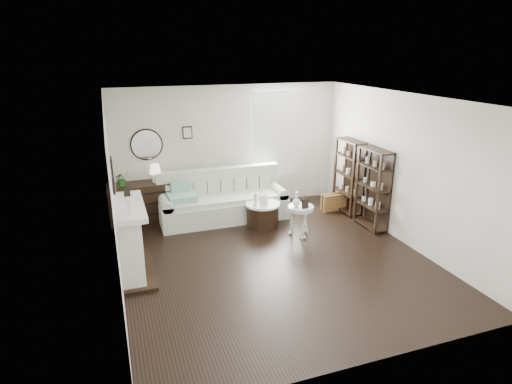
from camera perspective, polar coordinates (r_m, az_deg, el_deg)
name	(u,v)px	position (r m, az deg, el deg)	size (l,w,h in m)	color
room	(261,135)	(9.55, 0.68, 7.61)	(5.50, 5.50, 5.50)	black
fireplace	(130,242)	(7.03, -16.41, -6.38)	(0.50, 1.40, 1.84)	silver
shelf_unit_far	(349,176)	(9.41, 12.27, 2.03)	(0.30, 0.80, 1.60)	black
shelf_unit_near	(373,189)	(8.70, 15.31, 0.41)	(0.30, 0.80, 1.60)	black
sofa	(222,203)	(9.01, -4.49, -1.45)	(2.63, 0.91, 1.02)	#B1BCA7
quilt	(182,198)	(8.64, -9.82, -0.76)	(0.55, 0.45, 0.14)	#299865
suitcase	(334,202)	(9.64, 10.30, -1.31)	(0.55, 0.18, 0.37)	brown
dresser	(140,203)	(9.11, -15.23, -1.37)	(1.22, 0.52, 0.82)	black
table_lamp	(155,173)	(8.96, -13.28, 2.46)	(0.24, 0.24, 0.38)	beige
potted_plant	(122,179)	(8.88, -17.46, 1.69)	(0.27, 0.23, 0.30)	#215919
drum_table	(263,214)	(8.61, 0.88, -3.01)	(0.70, 0.70, 0.48)	black
pedestal_table	(301,209)	(8.11, 5.99, -2.23)	(0.50, 0.50, 0.60)	silver
eiffel_drum	(265,198)	(8.57, 1.27, -0.83)	(0.10, 0.10, 0.17)	black
bottle_drum	(256,198)	(8.35, -0.04, -0.82)	(0.07, 0.07, 0.31)	silver
card_frame_drum	(263,201)	(8.32, 1.00, -1.23)	(0.17, 0.01, 0.22)	white
eiffel_ped	(305,201)	(8.13, 6.55, -1.14)	(0.11, 0.11, 0.18)	black
flask_ped	(296,199)	(8.03, 5.41, -0.96)	(0.15, 0.15, 0.29)	silver
card_frame_ped	(305,204)	(7.96, 6.56, -1.57)	(0.14, 0.01, 0.18)	black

